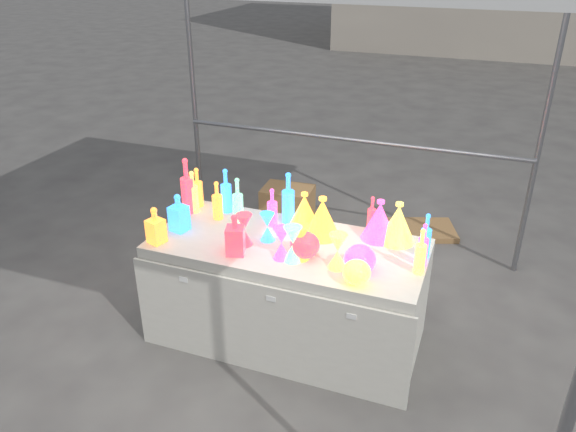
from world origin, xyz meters
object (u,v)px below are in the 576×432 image
(cardboard_box_closed, at_px, (288,204))
(hourglass_0, at_px, (244,230))
(bottle_0, at_px, (197,187))
(lampshade_0, at_px, (322,217))
(display_table, at_px, (288,292))
(decanter_0, at_px, (155,225))

(cardboard_box_closed, distance_m, hourglass_0, 1.98)
(cardboard_box_closed, relative_size, bottle_0, 1.60)
(cardboard_box_closed, height_order, lampshade_0, lampshade_0)
(display_table, relative_size, lampshade_0, 6.47)
(bottle_0, relative_size, lampshade_0, 1.06)
(display_table, xyz_separation_m, lampshade_0, (0.18, 0.19, 0.52))
(hourglass_0, bearing_deg, display_table, 21.67)
(lampshade_0, bearing_deg, decanter_0, -178.58)
(display_table, bearing_deg, lampshade_0, 46.65)
(hourglass_0, bearing_deg, cardboard_box_closed, 102.01)
(display_table, distance_m, cardboard_box_closed, 1.84)
(cardboard_box_closed, height_order, decanter_0, decanter_0)
(hourglass_0, relative_size, lampshade_0, 0.76)
(bottle_0, height_order, hourglass_0, bottle_0)
(hourglass_0, distance_m, lampshade_0, 0.52)
(display_table, bearing_deg, decanter_0, -160.99)
(cardboard_box_closed, bearing_deg, lampshade_0, -65.02)
(bottle_0, distance_m, hourglass_0, 0.71)
(display_table, height_order, hourglass_0, hourglass_0)
(display_table, height_order, bottle_0, bottle_0)
(bottle_0, bearing_deg, cardboard_box_closed, 82.44)
(cardboard_box_closed, relative_size, decanter_0, 1.91)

